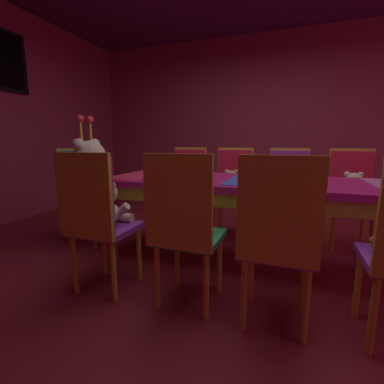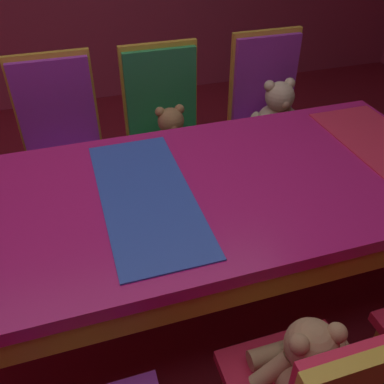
{
  "view_description": "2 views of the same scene",
  "coord_description": "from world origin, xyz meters",
  "views": [
    {
      "loc": [
        -2.28,
        -0.31,
        1.04
      ],
      "look_at": [
        -0.13,
        0.46,
        0.63
      ],
      "focal_mm": 25.54,
      "sensor_mm": 36.0,
      "label": 1
    },
    {
      "loc": [
        1.19,
        -0.2,
        1.66
      ],
      "look_at": [
        -0.08,
        0.2,
        0.66
      ],
      "focal_mm": 39.57,
      "sensor_mm": 36.0,
      "label": 2
    }
  ],
  "objects": [
    {
      "name": "ground_plane",
      "position": [
        0.0,
        0.0,
        0.0
      ],
      "size": [
        7.9,
        7.9,
        0.0
      ],
      "primitive_type": "plane",
      "color": "maroon"
    },
    {
      "name": "wall_right",
      "position": [
        2.6,
        0.0,
        1.4
      ],
      "size": [
        0.12,
        6.4,
        2.8
      ],
      "primitive_type": "cube",
      "color": "#99334C",
      "rests_on": "ground_plane"
    },
    {
      "name": "banquet_table",
      "position": [
        0.0,
        0.0,
        0.65
      ],
      "size": [
        0.9,
        2.44,
        0.75
      ],
      "color": "#C61E72",
      "rests_on": "ground_plane"
    },
    {
      "name": "chair_left_1",
      "position": [
        -0.84,
        -0.27,
        0.6
      ],
      "size": [
        0.42,
        0.41,
        0.98
      ],
      "color": "purple",
      "rests_on": "ground_plane"
    },
    {
      "name": "chair_left_2",
      "position": [
        -0.82,
        0.27,
        0.6
      ],
      "size": [
        0.42,
        0.41,
        0.98
      ],
      "color": "#268C4C",
      "rests_on": "ground_plane"
    },
    {
      "name": "teddy_left_2",
      "position": [
        -0.68,
        0.27,
        0.58
      ],
      "size": [
        0.22,
        0.29,
        0.27
      ],
      "color": "#9E7247",
      "rests_on": "chair_left_2"
    },
    {
      "name": "chair_left_3",
      "position": [
        -0.85,
        0.9,
        0.6
      ],
      "size": [
        0.42,
        0.41,
        0.98
      ],
      "color": "purple",
      "rests_on": "ground_plane"
    },
    {
      "name": "teddy_left_3",
      "position": [
        -0.7,
        0.9,
        0.6
      ],
      "size": [
        0.27,
        0.34,
        0.32
      ],
      "color": "beige",
      "rests_on": "chair_left_3"
    },
    {
      "name": "chair_right_0",
      "position": [
        0.82,
        -0.89,
        0.6
      ],
      "size": [
        0.42,
        0.41,
        0.98
      ],
      "rotation": [
        0.0,
        0.0,
        3.14
      ],
      "color": "red",
      "rests_on": "ground_plane"
    },
    {
      "name": "teddy_right_0",
      "position": [
        0.67,
        -0.89,
        0.59
      ],
      "size": [
        0.25,
        0.33,
        0.31
      ],
      "rotation": [
        0.0,
        0.0,
        3.14
      ],
      "color": "beige",
      "rests_on": "chair_right_0"
    },
    {
      "name": "chair_right_1",
      "position": [
        0.82,
        -0.3,
        0.6
      ],
      "size": [
        0.42,
        0.41,
        0.98
      ],
      "rotation": [
        0.0,
        0.0,
        3.14
      ],
      "color": "purple",
      "rests_on": "ground_plane"
    },
    {
      "name": "teddy_right_1",
      "position": [
        0.67,
        -0.3,
        0.58
      ],
      "size": [
        0.23,
        0.3,
        0.28
      ],
      "rotation": [
        0.0,
        0.0,
        3.14
      ],
      "color": "tan",
      "rests_on": "chair_right_1"
    },
    {
      "name": "chair_right_2",
      "position": [
        0.81,
        0.29,
        0.6
      ],
      "size": [
        0.42,
        0.41,
        0.98
      ],
      "rotation": [
        0.0,
        0.0,
        3.14
      ],
      "color": "red",
      "rests_on": "ground_plane"
    },
    {
      "name": "teddy_right_2",
      "position": [
        0.67,
        0.29,
        0.58
      ],
      "size": [
        0.24,
        0.31,
        0.29
      ],
      "rotation": [
        0.0,
        0.0,
        3.14
      ],
      "color": "tan",
      "rests_on": "chair_right_2"
    },
    {
      "name": "chair_right_3",
      "position": [
        0.83,
        0.85,
        0.6
      ],
      "size": [
        0.42,
        0.41,
        0.98
      ],
      "rotation": [
        0.0,
        0.0,
        3.14
      ],
      "color": "red",
      "rests_on": "ground_plane"
    },
    {
      "name": "teddy_right_3",
      "position": [
        0.69,
        0.85,
        0.58
      ],
      "size": [
        0.22,
        0.29,
        0.27
      ],
      "rotation": [
        0.0,
        0.0,
        3.14
      ],
      "color": "brown",
      "rests_on": "chair_right_3"
    },
    {
      "name": "throne_chair",
      "position": [
        0.0,
        1.76,
        0.6
      ],
      "size": [
        0.41,
        0.42,
        0.98
      ],
      "rotation": [
        0.0,
        0.0,
        -1.57
      ],
      "color": "#2D47B2",
      "rests_on": "ground_plane"
    },
    {
      "name": "king_teddy_bear",
      "position": [
        0.0,
        1.6,
        0.73
      ],
      "size": [
        0.66,
        0.51,
        0.85
      ],
      "rotation": [
        0.0,
        0.0,
        -1.57
      ],
      "color": "beige",
      "rests_on": "throne_chair"
    }
  ]
}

